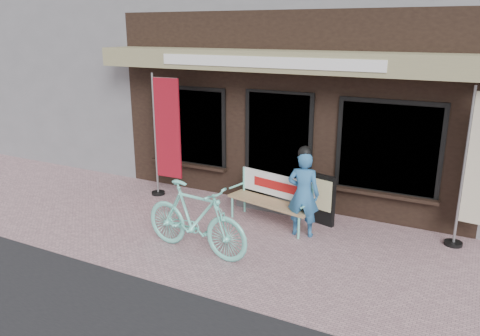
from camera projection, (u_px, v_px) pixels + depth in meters
The scene contains 8 objects.
ground at pixel (228, 243), 7.44m from camera, with size 70.00×70.00×0.00m, color #B0878D.
storefront at pixel (330, 42), 10.80m from camera, with size 7.00×6.77×6.00m.
neighbor_left_near at pixel (78, 31), 14.95m from camera, with size 10.00×7.00×6.40m, color slate.
bench at pixel (273, 196), 8.09m from camera, with size 1.64×0.73×0.86m.
person at pixel (303, 192), 7.55m from camera, with size 0.57×0.42×1.52m.
bicycle at pixel (195, 219), 7.00m from camera, with size 0.52×1.84×1.10m, color #73E2CE.
nobori_red at pixel (166, 135), 9.19m from camera, with size 0.73×0.28×2.47m.
menu_stand at pixel (323, 199), 8.06m from camera, with size 0.45×0.20×0.89m.
Camera 1 is at (3.30, -5.93, 3.27)m, focal length 35.00 mm.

